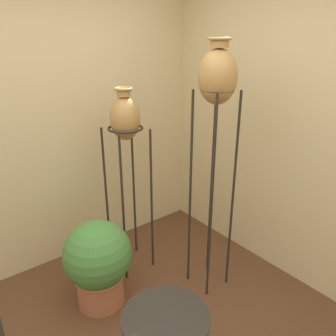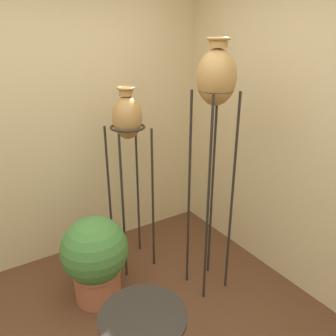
% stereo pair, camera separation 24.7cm
% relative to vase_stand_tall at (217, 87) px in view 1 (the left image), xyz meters
% --- Properties ---
extents(wall_back, '(7.27, 0.06, 2.70)m').
position_rel_vase_stand_tall_xyz_m(wall_back, '(-0.99, 1.16, -0.34)').
color(wall_back, beige).
rests_on(wall_back, ground_plane).
extents(wall_right, '(0.06, 7.27, 2.70)m').
position_rel_vase_stand_tall_xyz_m(wall_right, '(0.68, -0.50, -0.34)').
color(wall_right, beige).
rests_on(wall_right, ground_plane).
extents(vase_stand_tall, '(0.28, 0.28, 2.02)m').
position_rel_vase_stand_tall_xyz_m(vase_stand_tall, '(0.00, 0.00, 0.00)').
color(vase_stand_tall, '#28231E').
rests_on(vase_stand_tall, ground_plane).
extents(vase_stand_medium, '(0.31, 0.31, 1.66)m').
position_rel_vase_stand_tall_xyz_m(vase_stand_medium, '(-0.40, 0.62, -0.34)').
color(vase_stand_medium, '#28231E').
rests_on(vase_stand_medium, ground_plane).
extents(potted_plant, '(0.53, 0.53, 0.73)m').
position_rel_vase_stand_tall_xyz_m(potted_plant, '(-0.85, 0.35, -1.30)').
color(potted_plant, '#B26647').
rests_on(potted_plant, ground_plane).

